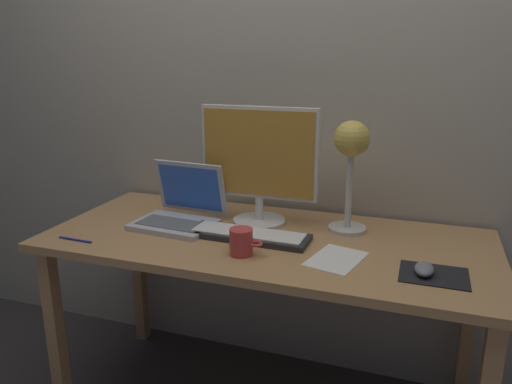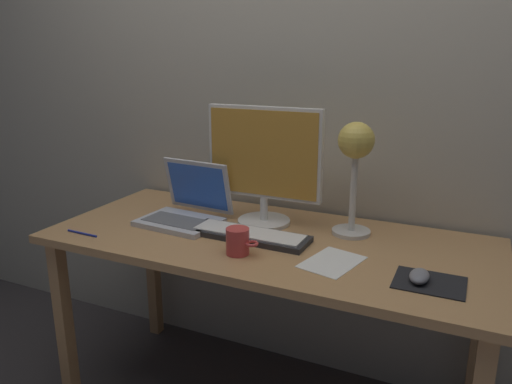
{
  "view_description": "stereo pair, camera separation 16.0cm",
  "coord_description": "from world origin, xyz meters",
  "px_view_note": "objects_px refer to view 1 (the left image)",
  "views": [
    {
      "loc": [
        0.51,
        -1.59,
        1.39
      ],
      "look_at": [
        -0.02,
        -0.05,
        0.92
      ],
      "focal_mm": 34.51,
      "sensor_mm": 36.0,
      "label": 1
    },
    {
      "loc": [
        0.66,
        -1.53,
        1.39
      ],
      "look_at": [
        -0.02,
        -0.05,
        0.92
      ],
      "focal_mm": 34.51,
      "sensor_mm": 36.0,
      "label": 2
    }
  ],
  "objects_px": {
    "desk_lamp": "(351,152)",
    "pen": "(75,240)",
    "laptop": "(182,207)",
    "mouse": "(424,269)",
    "coffee_mug": "(242,242)",
    "keyboard_main": "(248,235)",
    "monitor": "(259,161)"
  },
  "relations": [
    {
      "from": "pen",
      "to": "laptop",
      "type": "bearing_deg",
      "value": 48.09
    },
    {
      "from": "mouse",
      "to": "coffee_mug",
      "type": "height_order",
      "value": "coffee_mug"
    },
    {
      "from": "coffee_mug",
      "to": "pen",
      "type": "relative_size",
      "value": 0.8
    },
    {
      "from": "laptop",
      "to": "desk_lamp",
      "type": "bearing_deg",
      "value": 10.76
    },
    {
      "from": "mouse",
      "to": "coffee_mug",
      "type": "relative_size",
      "value": 0.85
    },
    {
      "from": "monitor",
      "to": "laptop",
      "type": "relative_size",
      "value": 1.41
    },
    {
      "from": "keyboard_main",
      "to": "coffee_mug",
      "type": "bearing_deg",
      "value": -78.65
    },
    {
      "from": "coffee_mug",
      "to": "pen",
      "type": "height_order",
      "value": "coffee_mug"
    },
    {
      "from": "laptop",
      "to": "mouse",
      "type": "height_order",
      "value": "laptop"
    },
    {
      "from": "laptop",
      "to": "desk_lamp",
      "type": "xyz_separation_m",
      "value": [
        0.63,
        0.12,
        0.23
      ]
    },
    {
      "from": "monitor",
      "to": "laptop",
      "type": "xyz_separation_m",
      "value": [
        -0.29,
        -0.09,
        -0.18
      ]
    },
    {
      "from": "desk_lamp",
      "to": "pen",
      "type": "relative_size",
      "value": 2.95
    },
    {
      "from": "keyboard_main",
      "to": "pen",
      "type": "height_order",
      "value": "keyboard_main"
    },
    {
      "from": "laptop",
      "to": "keyboard_main",
      "type": "bearing_deg",
      "value": -14.17
    },
    {
      "from": "mouse",
      "to": "keyboard_main",
      "type": "bearing_deg",
      "value": 169.29
    },
    {
      "from": "laptop",
      "to": "mouse",
      "type": "relative_size",
      "value": 3.35
    },
    {
      "from": "monitor",
      "to": "pen",
      "type": "relative_size",
      "value": 3.25
    },
    {
      "from": "monitor",
      "to": "pen",
      "type": "xyz_separation_m",
      "value": [
        -0.56,
        -0.39,
        -0.24
      ]
    },
    {
      "from": "keyboard_main",
      "to": "pen",
      "type": "xyz_separation_m",
      "value": [
        -0.57,
        -0.22,
        -0.01
      ]
    },
    {
      "from": "mouse",
      "to": "pen",
      "type": "distance_m",
      "value": 1.18
    },
    {
      "from": "keyboard_main",
      "to": "desk_lamp",
      "type": "relative_size",
      "value": 1.07
    },
    {
      "from": "keyboard_main",
      "to": "monitor",
      "type": "bearing_deg",
      "value": 95.67
    },
    {
      "from": "monitor",
      "to": "coffee_mug",
      "type": "bearing_deg",
      "value": -81.66
    },
    {
      "from": "desk_lamp",
      "to": "monitor",
      "type": "bearing_deg",
      "value": -175.14
    },
    {
      "from": "keyboard_main",
      "to": "laptop",
      "type": "height_order",
      "value": "laptop"
    },
    {
      "from": "laptop",
      "to": "coffee_mug",
      "type": "height_order",
      "value": "laptop"
    },
    {
      "from": "desk_lamp",
      "to": "coffee_mug",
      "type": "distance_m",
      "value": 0.52
    },
    {
      "from": "desk_lamp",
      "to": "pen",
      "type": "distance_m",
      "value": 1.03
    },
    {
      "from": "pen",
      "to": "coffee_mug",
      "type": "bearing_deg",
      "value": 7.4
    },
    {
      "from": "monitor",
      "to": "desk_lamp",
      "type": "distance_m",
      "value": 0.34
    },
    {
      "from": "desk_lamp",
      "to": "mouse",
      "type": "bearing_deg",
      "value": -48.0
    },
    {
      "from": "desk_lamp",
      "to": "coffee_mug",
      "type": "height_order",
      "value": "desk_lamp"
    }
  ]
}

